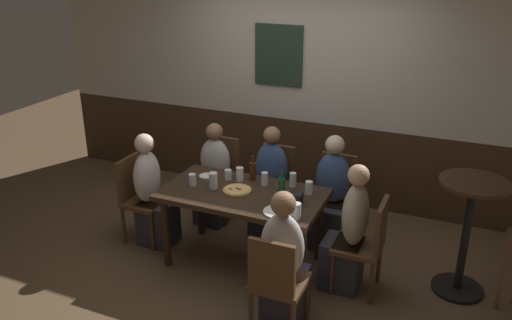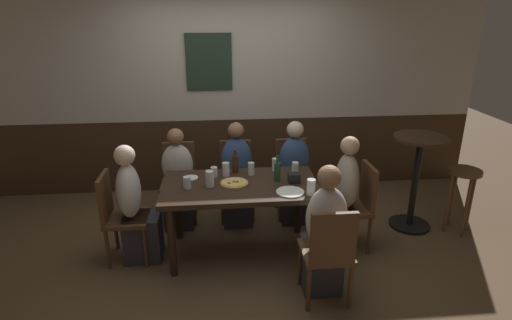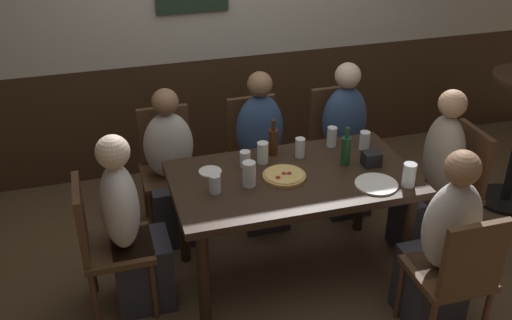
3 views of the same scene
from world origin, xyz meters
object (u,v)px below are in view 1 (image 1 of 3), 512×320
object	(u,v)px
pint_glass_pale	(193,180)
beer_glass_tall	(309,188)
tumbler_water	(293,180)
pint_glass_amber	(240,175)
chair_right_far	(335,193)
beer_bottle_brown	(253,170)
person_mid_far	(270,189)
chair_right_near	(276,280)
chair_left_far	(221,173)
pizza	(237,190)
condiment_caddy	(296,198)
plate_white_small	(206,176)
side_bar_table	(467,228)
chair_head_west	(139,195)
person_right_far	(330,200)
pint_glass_stout	(296,212)
person_left_far	(214,181)
highball_clear	(228,175)
person_right_near	(284,269)
person_head_west	(153,198)
tumbler_short	(265,179)
chair_head_east	(367,241)
beer_glass_half	(213,181)
beer_bottle_green	(282,187)
plate_white_large	(278,212)
dining_table	(243,201)
person_head_east	(348,238)
chair_mid_far	(275,182)

from	to	relation	value
pint_glass_pale	beer_glass_tall	xyz separation A→B (m)	(1.06, 0.25, 0.01)
tumbler_water	pint_glass_amber	size ratio (longest dim) A/B	0.97
chair_right_far	beer_bottle_brown	xyz separation A→B (m)	(-0.68, -0.52, 0.34)
person_mid_far	chair_right_near	bearing A→B (deg)	-66.35
chair_left_far	tumbler_water	xyz separation A→B (m)	(1.02, -0.52, 0.30)
person_mid_far	pizza	world-z (taller)	person_mid_far
pint_glass_pale	tumbler_water	bearing A→B (deg)	21.85
pint_glass_amber	condiment_caddy	distance (m)	0.68
plate_white_small	chair_right_near	bearing A→B (deg)	-41.80
pizza	side_bar_table	xyz separation A→B (m)	(1.97, 0.34, -0.14)
chair_right_near	chair_head_west	world-z (taller)	same
person_right_far	tumbler_water	distance (m)	0.55
chair_right_far	pint_glass_stout	xyz separation A→B (m)	(-0.04, -1.12, 0.31)
person_left_far	chair_right_far	bearing A→B (deg)	7.21
highball_clear	tumbler_water	world-z (taller)	tumbler_water
chair_head_west	highball_clear	bearing A→B (deg)	12.44
person_right_near	tumbler_water	distance (m)	1.05
highball_clear	beer_bottle_brown	world-z (taller)	beer_bottle_brown
pint_glass_pale	beer_glass_tall	distance (m)	1.08
person_right_near	beer_glass_tall	world-z (taller)	person_right_near
chair_left_far	person_head_west	xyz separation A→B (m)	(-0.34, -0.82, -0.01)
chair_left_far	pint_glass_stout	distance (m)	1.71
pint_glass_stout	pint_glass_amber	distance (m)	0.90
pint_glass_stout	tumbler_short	size ratio (longest dim) A/B	1.12
highball_clear	pint_glass_amber	distance (m)	0.12
person_right_near	beer_bottle_brown	distance (m)	1.23
chair_head_east	beer_glass_half	xyz separation A→B (m)	(-1.44, -0.03, 0.31)
pint_glass_stout	condiment_caddy	bearing A→B (deg)	109.61
tumbler_short	person_right_near	bearing A→B (deg)	-59.15
tumbler_water	chair_head_west	bearing A→B (deg)	-168.86
chair_head_east	pint_glass_stout	xyz separation A→B (m)	(-0.54, -0.29, 0.31)
beer_bottle_green	beer_bottle_brown	bearing A→B (deg)	147.23
pizza	plate_white_large	world-z (taller)	pizza
chair_left_far	plate_white_large	size ratio (longest dim) A/B	3.47
dining_table	tumbler_short	size ratio (longest dim) A/B	11.58
pint_glass_amber	tumbler_short	distance (m)	0.25
chair_right_far	beer_glass_half	size ratio (longest dim) A/B	5.73
pizza	chair_right_near	bearing A→B (deg)	-49.23
pint_glass_stout	tumbler_water	size ratio (longest dim) A/B	1.07
beer_bottle_green	condiment_caddy	xyz separation A→B (m)	(0.15, -0.06, -0.06)
pint_glass_amber	beer_bottle_green	xyz separation A→B (m)	(0.49, -0.17, 0.04)
person_head_east	tumbler_water	size ratio (longest dim) A/B	8.78
pint_glass_stout	person_mid_far	bearing A→B (deg)	122.71
pint_glass_amber	person_right_far	bearing A→B (deg)	29.91
person_right_far	chair_right_near	bearing A→B (deg)	-90.00
chair_mid_far	chair_right_far	world-z (taller)	same
person_left_far	pint_glass_stout	world-z (taller)	person_left_far
chair_mid_far	plate_white_large	world-z (taller)	chair_mid_far
chair_right_far	chair_head_west	bearing A→B (deg)	-155.48
person_left_far	dining_table	bearing A→B (deg)	-45.39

